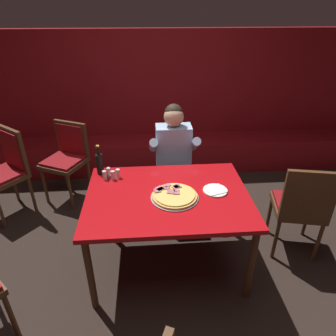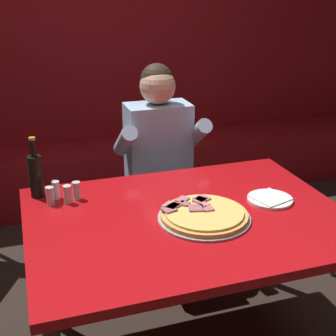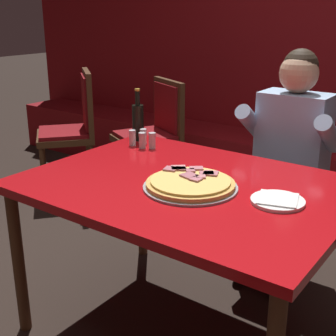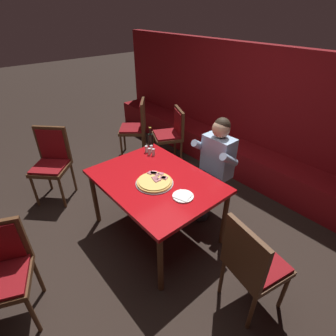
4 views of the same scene
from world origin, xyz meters
name	(u,v)px [view 2 (image 2 of 4)]	position (x,y,z in m)	size (l,w,h in m)	color
booth_wall_panel	(97,79)	(0.00, 2.18, 0.95)	(6.80, 0.16, 1.90)	maroon
booth_bench	(109,173)	(0.00, 1.86, 0.23)	(6.46, 0.48, 0.46)	maroon
main_dining_table	(188,230)	(0.00, 0.00, 0.69)	(1.38, 1.03, 0.76)	#4C2D19
pizza	(204,215)	(0.05, -0.05, 0.78)	(0.40, 0.40, 0.05)	#9E9EA3
plate_white_paper	(270,199)	(0.41, 0.02, 0.77)	(0.21, 0.21, 0.02)	white
beer_bottle	(36,175)	(-0.61, 0.40, 0.87)	(0.07, 0.07, 0.29)	black
shaker_red_pepper_flakes	(56,191)	(-0.53, 0.35, 0.80)	(0.04, 0.04, 0.09)	silver
shaker_oregano	(68,195)	(-0.48, 0.28, 0.80)	(0.04, 0.04, 0.09)	silver
shaker_black_pepper	(50,197)	(-0.56, 0.29, 0.80)	(0.04, 0.04, 0.09)	silver
shaker_parmesan	(77,191)	(-0.44, 0.31, 0.80)	(0.04, 0.04, 0.09)	silver
diner_seated_blue_shirt	(162,162)	(0.13, 0.79, 0.71)	(0.53, 0.53, 1.27)	black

